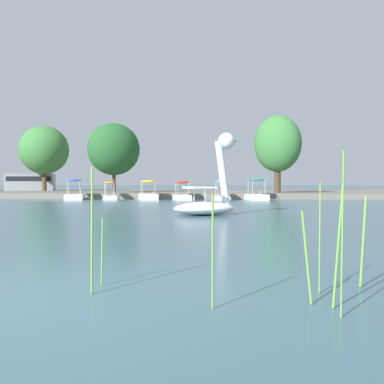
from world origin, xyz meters
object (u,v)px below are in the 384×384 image
tree_broadleaf_left (44,150)px  parked_van (30,181)px  tree_broadleaf_right (278,144)px  pedal_boat_red (182,194)px  pedal_boat_blue (74,194)px  pedal_boat_cyan (221,195)px  pedal_boat_orange (109,194)px  tree_sapling_by_fence (114,149)px  pedal_boat_teal (256,193)px  swan_boat (209,195)px  pedal_boat_yellow (148,194)px

tree_broadleaf_left → parked_van: (-2.21, 1.78, -3.22)m
tree_broadleaf_right → parked_van: (-24.81, 9.71, -3.03)m
pedal_boat_red → pedal_boat_blue: (-7.94, -0.15, 0.00)m
pedal_boat_cyan → parked_van: (-20.06, 14.42, 0.99)m
pedal_boat_orange → parked_van: 18.51m
tree_broadleaf_right → parked_van: size_ratio=1.22×
pedal_boat_cyan → pedal_boat_orange: bearing=178.0°
tree_broadleaf_left → tree_sapling_by_fence: bearing=-36.5°
pedal_boat_teal → pedal_boat_cyan: bearing=-167.9°
swan_boat → parked_van: bearing=123.9°
tree_broadleaf_right → tree_broadleaf_left: bearing=160.7°
pedal_boat_teal → parked_van: 26.59m
swan_boat → pedal_boat_teal: swan_boat is taller
pedal_boat_yellow → tree_broadleaf_left: size_ratio=0.38×
pedal_boat_yellow → pedal_boat_orange: 2.83m
tree_broadleaf_left → parked_van: 4.29m
swan_boat → parked_van: (-19.30, 28.71, 0.64)m
pedal_boat_yellow → tree_sapling_by_fence: tree_sapling_by_fence is taller
pedal_boat_blue → tree_broadleaf_left: (-7.08, 12.40, 4.20)m
pedal_boat_yellow → tree_sapling_by_fence: 7.81m
tree_broadleaf_right → parked_van: bearing=158.6°
swan_boat → pedal_boat_orange: 16.34m
pedal_boat_yellow → tree_sapling_by_fence: size_ratio=0.42×
swan_boat → tree_broadleaf_left: tree_broadleaf_left is taller
pedal_boat_teal → parked_van: (-22.67, 13.86, 0.92)m
pedal_boat_orange → tree_sapling_by_fence: 7.10m
tree_broadleaf_right → pedal_boat_blue: bearing=-163.9°
pedal_boat_yellow → tree_broadleaf_left: tree_broadleaf_left is taller
pedal_boat_teal → pedal_boat_cyan: pedal_boat_teal is taller
swan_boat → pedal_boat_orange: swan_boat is taller
tree_broadleaf_left → tree_sapling_by_fence: (8.69, -6.42, -0.44)m
swan_boat → tree_broadleaf_right: bearing=73.8°
pedal_boat_orange → tree_broadleaf_left: 16.26m
pedal_boat_blue → pedal_boat_red: bearing=1.1°
pedal_boat_cyan → pedal_boat_yellow: (-5.34, 0.53, 0.04)m
tree_broadleaf_right → pedal_boat_cyan: bearing=-135.2°
pedal_boat_red → tree_broadleaf_right: 9.60m
tree_broadleaf_right → tree_broadleaf_left: 23.96m
tree_broadleaf_right → tree_broadleaf_left: (-22.60, 7.93, 0.19)m
pedal_boat_teal → pedal_boat_yellow: bearing=-179.8°
pedal_boat_cyan → tree_sapling_by_fence: bearing=145.8°
pedal_boat_red → pedal_boat_blue: bearing=-178.9°
pedal_boat_teal → tree_broadleaf_left: size_ratio=0.37×
pedal_boat_red → pedal_boat_yellow: 2.51m
pedal_boat_red → pedal_boat_orange: bearing=-178.8°
swan_boat → tree_broadleaf_left: bearing=122.4°
tree_broadleaf_right → parked_van: tree_broadleaf_right is taller
parked_van → pedal_boat_yellow: bearing=-43.3°
swan_boat → pedal_boat_cyan: (0.76, 14.29, -0.36)m
swan_boat → tree_sapling_by_fence: tree_sapling_by_fence is taller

